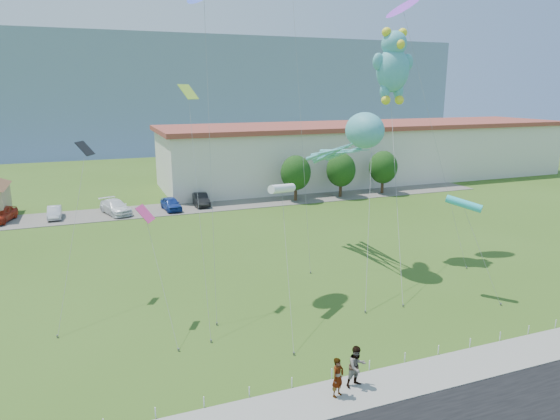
% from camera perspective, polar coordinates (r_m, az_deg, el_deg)
% --- Properties ---
extents(ground, '(160.00, 160.00, 0.00)m').
position_cam_1_polar(ground, '(26.77, 10.58, -15.76)').
color(ground, '#375919').
rests_on(ground, ground).
extents(sidewalk, '(80.00, 2.50, 0.10)m').
position_cam_1_polar(sidewalk, '(24.80, 14.06, -18.41)').
color(sidewalk, gray).
rests_on(sidewalk, ground).
extents(parking_strip, '(70.00, 6.00, 0.06)m').
position_cam_1_polar(parking_strip, '(57.60, -7.81, 0.50)').
color(parking_strip, '#59544C').
rests_on(parking_strip, ground).
extents(hill_ridge, '(160.00, 50.00, 25.00)m').
position_cam_1_polar(hill_ridge, '(140.23, -16.29, 12.95)').
color(hill_ridge, gray).
rests_on(hill_ridge, ground).
extents(warehouse, '(61.00, 15.00, 8.20)m').
position_cam_1_polar(warehouse, '(75.00, 10.21, 6.64)').
color(warehouse, beige).
rests_on(warehouse, ground).
extents(rope_fence, '(26.05, 0.05, 0.50)m').
position_cam_1_polar(rope_fence, '(25.71, 12.17, -16.54)').
color(rope_fence, white).
rests_on(rope_fence, ground).
extents(tree_near, '(3.60, 3.60, 5.47)m').
position_cam_1_polar(tree_near, '(59.04, 1.81, 4.26)').
color(tree_near, '#3F2B19').
rests_on(tree_near, ground).
extents(tree_mid, '(3.60, 3.60, 5.47)m').
position_cam_1_polar(tree_mid, '(61.59, 6.98, 4.56)').
color(tree_mid, '#3F2B19').
rests_on(tree_mid, ground).
extents(tree_far, '(3.60, 3.60, 5.47)m').
position_cam_1_polar(tree_far, '(64.60, 11.71, 4.80)').
color(tree_far, '#3F2B19').
rests_on(tree_far, ground).
extents(pedestrian_left, '(0.77, 0.66, 1.78)m').
position_cam_1_polar(pedestrian_left, '(22.75, 6.63, -18.46)').
color(pedestrian_left, gray).
rests_on(pedestrian_left, sidewalk).
extents(pedestrian_right, '(1.02, 0.84, 1.92)m').
position_cam_1_polar(pedestrian_right, '(23.47, 8.76, -17.24)').
color(pedestrian_right, gray).
rests_on(pedestrian_right, sidewalk).
extents(parked_car_red, '(2.95, 4.82, 1.53)m').
position_cam_1_polar(parked_car_red, '(57.25, -29.25, -0.42)').
color(parked_car_red, '#AA2914').
rests_on(parked_car_red, parking_strip).
extents(parked_car_silver, '(1.29, 3.71, 1.22)m').
position_cam_1_polar(parked_car_silver, '(56.35, -24.37, -0.24)').
color(parked_car_silver, silver).
rests_on(parked_car_silver, parking_strip).
extents(parked_car_white, '(3.56, 5.50, 1.48)m').
position_cam_1_polar(parked_car_white, '(55.92, -18.29, 0.33)').
color(parked_car_white, white).
rests_on(parked_car_white, parking_strip).
extents(parked_car_blue, '(2.07, 4.23, 1.39)m').
position_cam_1_polar(parked_car_blue, '(56.08, -12.35, 0.70)').
color(parked_car_blue, navy).
rests_on(parked_car_blue, parking_strip).
extents(parked_car_black, '(1.64, 4.29, 1.39)m').
position_cam_1_polar(parked_car_black, '(57.67, -9.04, 1.21)').
color(parked_car_black, black).
rests_on(parked_car_black, parking_strip).
extents(octopus_kite, '(4.73, 14.08, 11.49)m').
position_cam_1_polar(octopus_kite, '(36.99, 8.40, 7.82)').
color(octopus_kite, teal).
rests_on(octopus_kite, ground).
extents(teddy_bear_kite, '(6.16, 10.28, 17.40)m').
position_cam_1_polar(teddy_bear_kite, '(39.42, 12.80, 15.92)').
color(teddy_bear_kite, teal).
rests_on(teddy_bear_kite, ground).
extents(small_kite_purple, '(2.96, 7.81, 19.86)m').
position_cam_1_polar(small_kite_purple, '(42.26, 14.08, 20.94)').
color(small_kite_purple, purple).
rests_on(small_kite_purple, ground).
extents(small_kite_pink, '(1.48, 4.98, 6.76)m').
position_cam_1_polar(small_kite_pink, '(28.38, -14.85, -1.66)').
color(small_kite_pink, '#FF3887').
rests_on(small_kite_pink, ground).
extents(small_kite_white, '(1.93, 7.04, 7.80)m').
position_cam_1_polar(small_kite_white, '(29.25, 0.23, 2.36)').
color(small_kite_white, white).
rests_on(small_kite_white, ground).
extents(small_kite_black, '(2.92, 6.32, 9.94)m').
position_cam_1_polar(small_kite_black, '(32.50, -21.66, 4.63)').
color(small_kite_black, black).
rests_on(small_kite_black, ground).
extents(small_kite_yellow, '(1.29, 6.70, 13.32)m').
position_cam_1_polar(small_kite_yellow, '(29.53, -10.16, 10.09)').
color(small_kite_yellow, '#B7ED37').
rests_on(small_kite_yellow, ground).
extents(small_kite_cyan, '(1.64, 3.67, 6.49)m').
position_cam_1_polar(small_kite_cyan, '(33.30, 20.29, 0.61)').
color(small_kite_cyan, '#2DC2CA').
rests_on(small_kite_cyan, ground).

